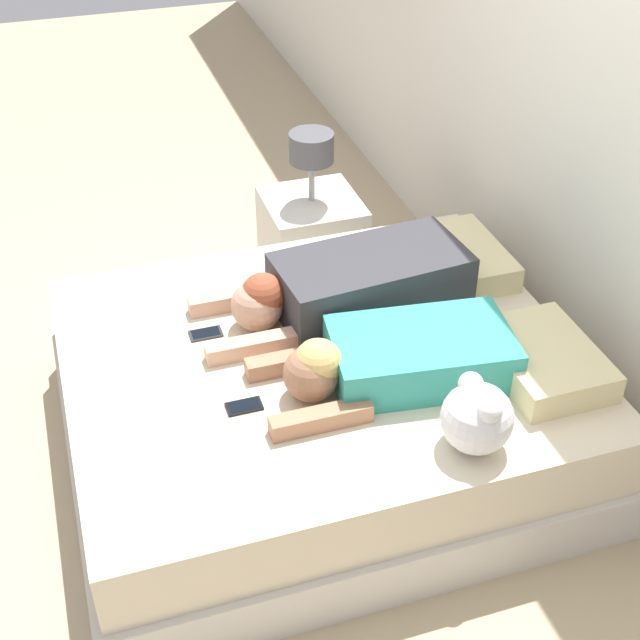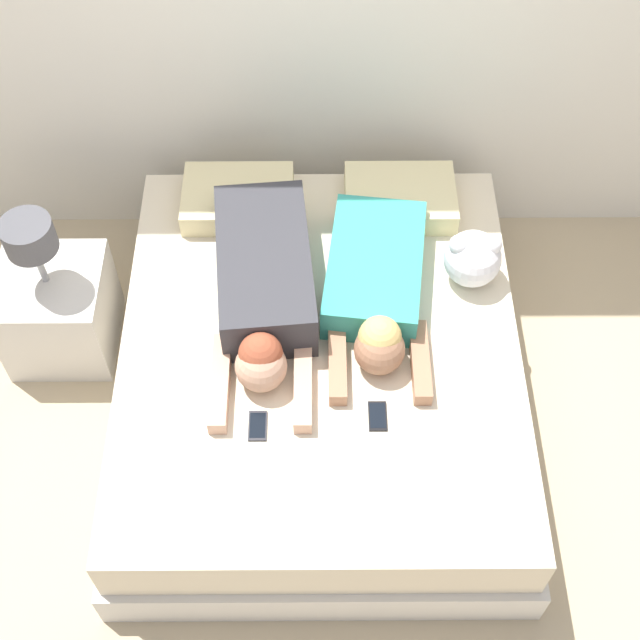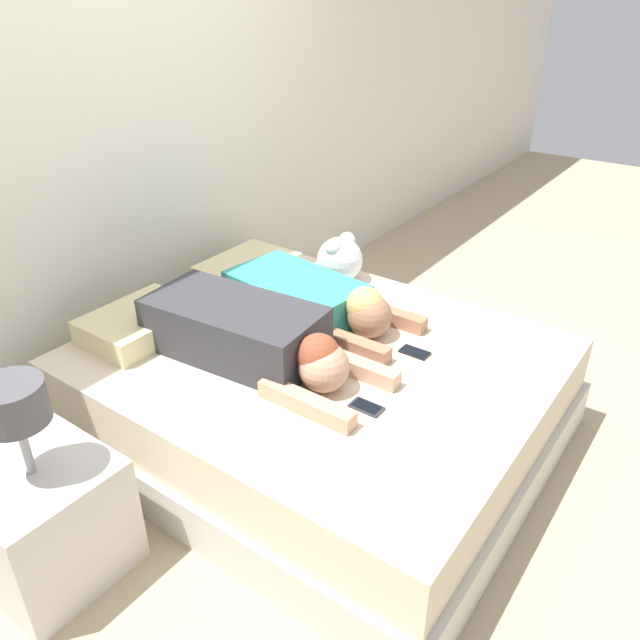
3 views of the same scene
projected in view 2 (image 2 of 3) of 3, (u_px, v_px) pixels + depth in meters
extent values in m
plane|color=tan|center=(320.00, 401.00, 4.01)|extent=(12.00, 12.00, 0.00)
cube|color=beige|center=(320.00, 388.00, 3.92)|extent=(1.68, 1.97, 0.22)
cube|color=beige|center=(320.00, 359.00, 3.73)|extent=(1.62, 1.91, 0.25)
cube|color=beige|center=(238.00, 199.00, 4.01)|extent=(0.49, 0.36, 0.11)
cube|color=beige|center=(400.00, 198.00, 4.01)|extent=(0.49, 0.36, 0.11)
cube|color=#333338|center=(265.00, 269.00, 3.69)|extent=(0.45, 0.79, 0.24)
sphere|color=tan|center=(261.00, 366.00, 3.43)|extent=(0.20, 0.20, 0.20)
sphere|color=#99472D|center=(261.00, 354.00, 3.41)|extent=(0.17, 0.17, 0.17)
cube|color=tan|center=(220.00, 383.00, 3.47)|extent=(0.07, 0.42, 0.07)
cube|color=tan|center=(303.00, 383.00, 3.47)|extent=(0.07, 0.42, 0.07)
cube|color=teal|center=(375.00, 269.00, 3.74)|extent=(0.47, 0.70, 0.17)
sphere|color=#A37051|center=(379.00, 349.00, 3.48)|extent=(0.20, 0.20, 0.20)
sphere|color=#D8B266|center=(380.00, 337.00, 3.46)|extent=(0.17, 0.17, 0.17)
cube|color=#A37051|center=(337.00, 362.00, 3.52)|extent=(0.07, 0.36, 0.07)
cube|color=#A37051|center=(420.00, 362.00, 3.52)|extent=(0.07, 0.36, 0.07)
cube|color=#2D2D33|center=(258.00, 426.00, 3.39)|extent=(0.07, 0.13, 0.01)
cube|color=black|center=(258.00, 425.00, 3.38)|extent=(0.06, 0.11, 0.00)
cube|color=black|center=(378.00, 416.00, 3.41)|extent=(0.07, 0.13, 0.01)
cube|color=black|center=(378.00, 415.00, 3.41)|extent=(0.06, 0.11, 0.00)
sphere|color=white|center=(472.00, 259.00, 3.72)|extent=(0.24, 0.24, 0.24)
sphere|color=white|center=(459.00, 245.00, 3.65)|extent=(0.09, 0.09, 0.09)
sphere|color=white|center=(492.00, 244.00, 3.65)|extent=(0.09, 0.09, 0.09)
cube|color=beige|center=(59.00, 311.00, 4.01)|extent=(0.46, 0.46, 0.46)
cylinder|color=#999999|center=(40.00, 264.00, 3.74)|extent=(0.03, 0.03, 0.21)
cylinder|color=#4C4C51|center=(29.00, 236.00, 3.60)|extent=(0.22, 0.22, 0.14)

